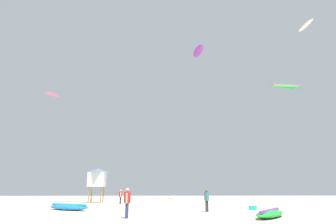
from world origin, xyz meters
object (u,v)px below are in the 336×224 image
(cooler_box, at_px, (253,208))
(kite_aloft_2, at_px, (198,51))
(kite_grounded_mid, at_px, (69,207))
(kite_aloft_1, at_px, (52,94))
(person_foreground, at_px, (127,200))
(person_left, at_px, (120,196))
(person_midground, at_px, (207,199))
(lifeguard_tower, at_px, (97,177))
(kite_aloft_5, at_px, (287,87))
(kite_aloft_3, at_px, (306,25))
(kite_grounded_near, at_px, (270,214))

(cooler_box, distance_m, kite_aloft_2, 28.96)
(kite_grounded_mid, bearing_deg, kite_aloft_1, 117.80)
(person_foreground, xyz_separation_m, kite_aloft_2, (8.06, 24.42, 21.92))
(kite_aloft_1, bearing_deg, person_left, -26.24)
(person_foreground, height_order, person_left, person_foreground)
(person_left, bearing_deg, person_midground, 114.74)
(person_foreground, distance_m, lifeguard_tower, 20.74)
(person_foreground, relative_size, person_midground, 1.06)
(cooler_box, distance_m, kite_aloft_5, 17.99)
(person_foreground, distance_m, person_midground, 7.29)
(kite_aloft_1, height_order, kite_aloft_5, kite_aloft_1)
(person_left, bearing_deg, kite_aloft_2, -151.53)
(kite_aloft_3, bearing_deg, kite_grounded_mid, -154.82)
(person_foreground, distance_m, kite_aloft_3, 39.76)
(person_foreground, relative_size, kite_grounded_mid, 0.40)
(kite_grounded_near, distance_m, cooler_box, 6.56)
(kite_grounded_near, xyz_separation_m, kite_grounded_mid, (-13.86, 6.61, 0.01))
(kite_grounded_near, height_order, cooler_box, kite_grounded_near)
(person_left, relative_size, kite_aloft_3, 0.41)
(kite_grounded_near, bearing_deg, kite_aloft_5, 59.31)
(person_midground, bearing_deg, kite_grounded_mid, -155.84)
(kite_grounded_mid, xyz_separation_m, kite_aloft_3, (29.16, 13.71, 25.17))
(kite_grounded_mid, xyz_separation_m, cooler_box, (14.86, -0.12, -0.09))
(kite_aloft_2, distance_m, kite_aloft_5, 16.05)
(person_left, xyz_separation_m, kite_aloft_5, (19.89, -0.87, 12.86))
(cooler_box, relative_size, kite_aloft_2, 0.13)
(person_midground, distance_m, kite_aloft_1, 28.34)
(kite_aloft_3, bearing_deg, person_left, -170.69)
(cooler_box, relative_size, kite_aloft_5, 0.13)
(person_midground, relative_size, kite_grounded_near, 0.40)
(person_foreground, bearing_deg, cooler_box, 38.97)
(kite_aloft_1, bearing_deg, kite_grounded_near, -44.59)
(kite_aloft_2, relative_size, kite_aloft_5, 1.03)
(lifeguard_tower, relative_size, cooler_box, 7.41)
(cooler_box, bearing_deg, kite_aloft_5, 47.34)
(person_foreground, xyz_separation_m, kite_aloft_5, (17.52, 15.24, 12.76))
(person_left, height_order, kite_aloft_5, kite_aloft_5)
(person_midground, bearing_deg, kite_aloft_1, 172.41)
(person_left, bearing_deg, kite_grounded_mid, 62.52)
(person_foreground, distance_m, kite_aloft_5, 26.49)
(kite_aloft_2, xyz_separation_m, kite_aloft_5, (9.46, -9.18, -9.16))
(kite_aloft_1, xyz_separation_m, kite_aloft_5, (30.59, -6.15, -0.69))
(kite_aloft_2, bearing_deg, kite_grounded_near, -88.89)
(kite_aloft_3, bearing_deg, cooler_box, -135.94)
(kite_grounded_mid, relative_size, kite_aloft_1, 1.79)
(cooler_box, xyz_separation_m, kite_aloft_2, (-1.48, 17.85, 22.76))
(kite_aloft_1, distance_m, kite_aloft_3, 38.51)
(person_foreground, height_order, kite_aloft_3, kite_aloft_3)
(kite_aloft_5, bearing_deg, lifeguard_tower, 168.97)
(kite_aloft_1, height_order, kite_aloft_3, kite_aloft_3)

